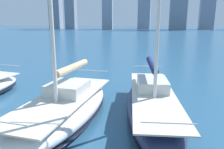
# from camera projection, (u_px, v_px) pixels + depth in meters

# --- Properties ---
(sailboat_navy) EXTENTS (3.64, 9.74, 9.24)m
(sailboat_navy) POSITION_uv_depth(u_px,v_px,m) (152.00, 102.00, 10.83)
(sailboat_navy) COLOR navy
(sailboat_navy) RESTS_ON ground
(sailboat_tan) EXTENTS (3.30, 8.18, 10.45)m
(sailboat_tan) POSITION_uv_depth(u_px,v_px,m) (64.00, 108.00, 9.97)
(sailboat_tan) COLOR white
(sailboat_tan) RESTS_ON ground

